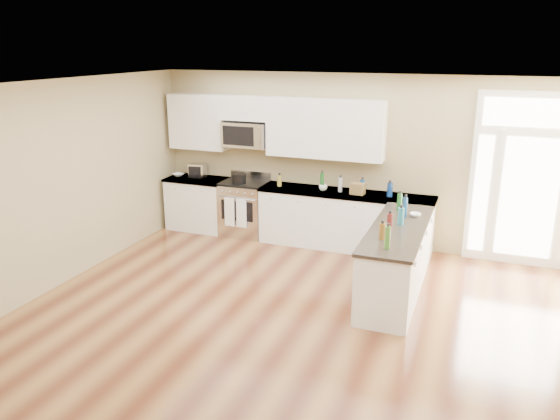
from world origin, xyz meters
name	(u,v)px	position (x,y,z in m)	size (l,w,h in m)	color
ground	(270,365)	(0.00, 0.00, 0.00)	(8.00, 8.00, 0.00)	#572A18
room_shell	(269,210)	(0.00, 0.00, 1.71)	(8.00, 8.00, 8.00)	tan
back_cabinet_left	(199,205)	(-2.87, 3.69, 0.44)	(1.10, 0.66, 0.94)	white
back_cabinet_right	(345,222)	(-0.16, 3.69, 0.44)	(2.85, 0.66, 0.94)	white
peninsula_cabinet	(396,263)	(0.93, 2.24, 0.43)	(0.69, 2.32, 0.94)	white
upper_cabinet_left	(199,122)	(-2.88, 3.83, 1.93)	(1.04, 0.33, 0.95)	white
upper_cabinet_right	(325,129)	(-0.57, 3.83, 1.93)	(1.94, 0.33, 0.95)	white
upper_cabinet_short	(247,108)	(-1.95, 3.83, 2.20)	(0.82, 0.33, 0.40)	white
microwave	(246,134)	(-1.95, 3.80, 1.76)	(0.78, 0.41, 0.42)	silver
entry_door	(530,181)	(2.55, 3.95, 1.30)	(1.70, 0.10, 2.60)	white
kitchen_range	(245,208)	(-1.96, 3.69, 0.48)	(0.77, 0.68, 1.08)	silver
stockpot	(239,178)	(-2.00, 3.58, 1.04)	(0.24, 0.24, 0.18)	black
toaster_oven	(198,170)	(-2.91, 3.78, 1.06)	(0.29, 0.22, 0.24)	silver
cardboard_box	(358,189)	(0.05, 3.65, 1.03)	(0.22, 0.16, 0.18)	brown
bowl_left	(178,175)	(-3.28, 3.71, 0.96)	(0.20, 0.20, 0.05)	white
bowl_peninsula	(415,215)	(1.07, 2.78, 0.96)	(0.15, 0.15, 0.05)	white
cup_counter	(323,187)	(-0.53, 3.67, 0.99)	(0.13, 0.13, 0.11)	white
counter_bottles	(369,202)	(0.39, 2.87, 1.06)	(2.31, 2.42, 0.30)	#19591E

